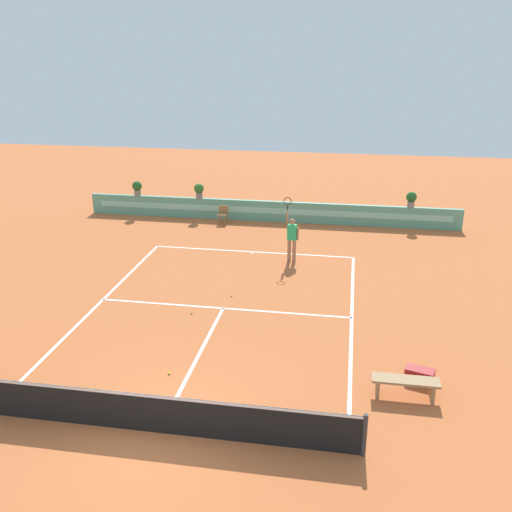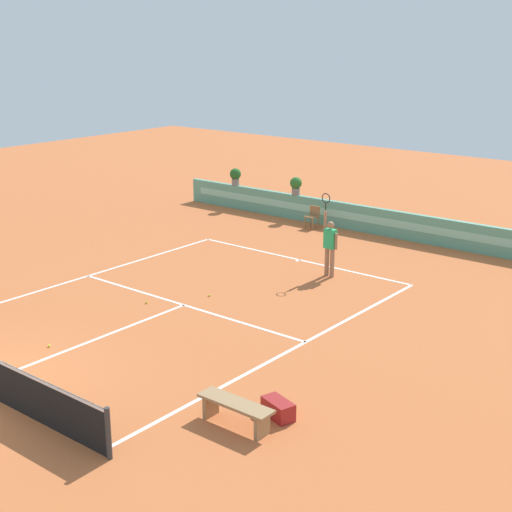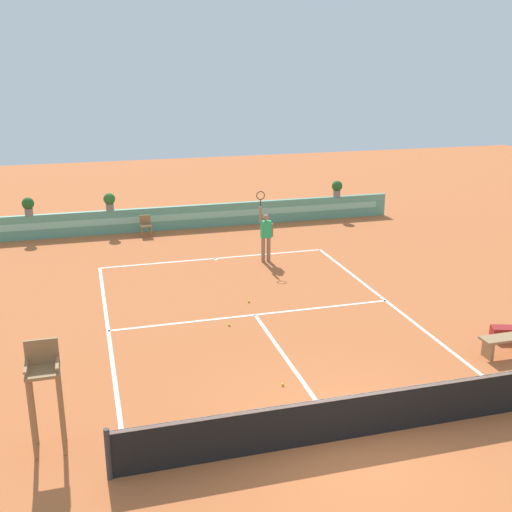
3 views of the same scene
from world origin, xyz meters
name	(u,v)px [view 1 (image 1 of 3)]	position (x,y,z in m)	size (l,w,h in m)	color
ground_plane	(220,314)	(0.00, 6.00, 0.00)	(60.00, 60.00, 0.00)	#BC6033
court_lines	(225,304)	(0.00, 6.72, 0.00)	(8.32, 11.94, 0.01)	white
net	(157,413)	(0.00, 0.00, 0.51)	(8.92, 0.10, 1.00)	#333333
back_wall_barrier	(269,211)	(0.00, 16.39, 0.50)	(18.00, 0.21, 1.00)	#599E84
ball_kid_chair	(223,214)	(-2.09, 15.66, 0.48)	(0.44, 0.44, 0.85)	olive
bench_courtside	(405,384)	(5.40, 2.27, 0.38)	(1.60, 0.44, 0.51)	#99754C
gear_bag	(419,375)	(5.82, 3.05, 0.18)	(0.70, 0.36, 0.36)	maroon
tennis_player	(292,236)	(1.70, 11.07, 1.05)	(0.62, 0.24, 2.58)	#9E7051
tennis_ball_near_baseline	(192,313)	(-0.89, 5.84, 0.03)	(0.07, 0.07, 0.07)	#CCE033
tennis_ball_mid_court	(169,373)	(-0.49, 2.31, 0.03)	(0.07, 0.07, 0.07)	#CCE033
tennis_ball_by_sideline	(232,295)	(0.08, 7.37, 0.03)	(0.07, 0.07, 0.07)	#CCE033
potted_plant_far_left	(137,187)	(-6.61, 16.39, 1.41)	(0.48, 0.48, 0.72)	gray
potted_plant_far_right	(411,198)	(6.62, 16.39, 1.41)	(0.48, 0.48, 0.72)	gray
potted_plant_left	(199,190)	(-3.44, 16.39, 1.41)	(0.48, 0.48, 0.72)	gray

